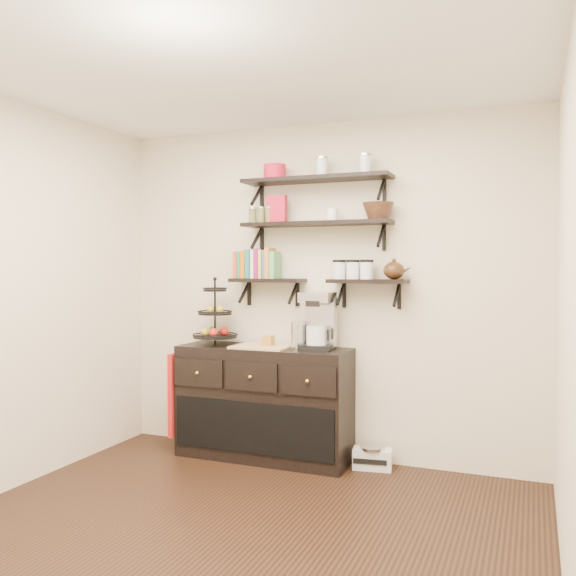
{
  "coord_description": "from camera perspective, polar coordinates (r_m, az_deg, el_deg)",
  "views": [
    {
      "loc": [
        1.6,
        -2.93,
        1.55
      ],
      "look_at": [
        -0.05,
        1.15,
        1.39
      ],
      "focal_mm": 38.0,
      "sensor_mm": 36.0,
      "label": 1
    }
  ],
  "objects": [
    {
      "name": "floor",
      "position": [
        3.68,
        -6.56,
        -22.87
      ],
      "size": [
        3.5,
        3.5,
        0.0
      ],
      "primitive_type": "plane",
      "color": "black",
      "rests_on": "ground"
    },
    {
      "name": "coffee_maker",
      "position": [
        4.75,
        2.89,
        -3.21
      ],
      "size": [
        0.24,
        0.23,
        0.45
      ],
      "rotation": [
        0.0,
        0.0,
        0.0
      ],
      "color": "black",
      "rests_on": "sideboard"
    },
    {
      "name": "apron",
      "position": [
        5.24,
        -10.13,
        -9.66
      ],
      "size": [
        0.04,
        0.29,
        0.69
      ],
      "primitive_type": "cube",
      "color": "#B51613",
      "rests_on": "sideboard"
    },
    {
      "name": "shelf_top",
      "position": [
        4.87,
        2.63,
        10.1
      ],
      "size": [
        1.2,
        0.27,
        0.23
      ],
      "color": "black",
      "rests_on": "back_wall"
    },
    {
      "name": "shelf_low_right",
      "position": [
        4.71,
        7.5,
        0.55
      ],
      "size": [
        0.6,
        0.25,
        0.23
      ],
      "color": "black",
      "rests_on": "back_wall"
    },
    {
      "name": "shelf_mid",
      "position": [
        4.83,
        2.63,
        5.99
      ],
      "size": [
        1.2,
        0.27,
        0.23
      ],
      "color": "black",
      "rests_on": "back_wall"
    },
    {
      "name": "recipe_box",
      "position": [
        4.96,
        -1.05,
        7.38
      ],
      "size": [
        0.16,
        0.06,
        0.22
      ],
      "primitive_type": "cube",
      "rotation": [
        0.0,
        0.0,
        -0.01
      ],
      "color": "red",
      "rests_on": "shelf_mid"
    },
    {
      "name": "cookbooks",
      "position": [
        5.02,
        -2.82,
        2.21
      ],
      "size": [
        0.36,
        0.15,
        0.26
      ],
      "color": "#D84822",
      "rests_on": "shelf_low_left"
    },
    {
      "name": "fruit_stand",
      "position": [
        5.1,
        -6.79,
        -3.2
      ],
      "size": [
        0.36,
        0.36,
        0.53
      ],
      "rotation": [
        0.0,
        0.0,
        -0.11
      ],
      "color": "black",
      "rests_on": "sideboard"
    },
    {
      "name": "right_wall",
      "position": [
        2.94,
        24.89,
        -2.0
      ],
      "size": [
        0.02,
        3.5,
        2.7
      ],
      "primitive_type": "cube",
      "color": "beige",
      "rests_on": "ground"
    },
    {
      "name": "candle",
      "position": [
        4.89,
        -1.85,
        -4.92
      ],
      "size": [
        0.08,
        0.08,
        0.08
      ],
      "primitive_type": "cube",
      "color": "#9E6824",
      "rests_on": "sideboard"
    },
    {
      "name": "red_pot",
      "position": [
        5.0,
        -1.25,
        10.79
      ],
      "size": [
        0.18,
        0.18,
        0.12
      ],
      "primitive_type": "cylinder",
      "color": "red",
      "rests_on": "shelf_top"
    },
    {
      "name": "ceiling",
      "position": [
        3.53,
        -6.75,
        21.08
      ],
      "size": [
        3.5,
        3.5,
        0.02
      ],
      "primitive_type": "cube",
      "color": "white",
      "rests_on": "back_wall"
    },
    {
      "name": "teapot",
      "position": [
        4.66,
        9.88,
        1.77
      ],
      "size": [
        0.22,
        0.17,
        0.16
      ],
      "primitive_type": null,
      "rotation": [
        0.0,
        0.0,
        0.04
      ],
      "color": "#392211",
      "rests_on": "shelf_low_right"
    },
    {
      "name": "shelf_low_left",
      "position": [
        4.99,
        -1.89,
        0.65
      ],
      "size": [
        0.6,
        0.25,
        0.23
      ],
      "color": "black",
      "rests_on": "back_wall"
    },
    {
      "name": "back_wall",
      "position": [
        4.95,
        3.12,
        -0.27
      ],
      "size": [
        3.5,
        0.02,
        2.7
      ],
      "primitive_type": "cube",
      "color": "beige",
      "rests_on": "ground"
    },
    {
      "name": "glass_canisters",
      "position": [
        4.74,
        6.09,
        1.62
      ],
      "size": [
        0.32,
        0.1,
        0.13
      ],
      "color": "silver",
      "rests_on": "shelf_low_right"
    },
    {
      "name": "ramekins",
      "position": [
        4.79,
        4.17,
        6.82
      ],
      "size": [
        0.09,
        0.09,
        0.1
      ],
      "primitive_type": "cylinder",
      "color": "white",
      "rests_on": "shelf_mid"
    },
    {
      "name": "sideboard",
      "position": [
        4.99,
        -2.27,
        -10.64
      ],
      "size": [
        1.4,
        0.5,
        0.92
      ],
      "color": "black",
      "rests_on": "floor"
    },
    {
      "name": "radio",
      "position": [
        4.87,
        7.9,
        -15.46
      ],
      "size": [
        0.31,
        0.22,
        0.18
      ],
      "rotation": [
        0.0,
        0.0,
        0.16
      ],
      "color": "silver",
      "rests_on": "floor"
    },
    {
      "name": "walnut_bowl",
      "position": [
        4.69,
        8.43,
        7.11
      ],
      "size": [
        0.24,
        0.24,
        0.13
      ],
      "primitive_type": null,
      "color": "black",
      "rests_on": "shelf_mid"
    },
    {
      "name": "thermal_carafe",
      "position": [
        4.77,
        0.93,
        -4.45
      ],
      "size": [
        0.11,
        0.11,
        0.22
      ],
      "primitive_type": "cylinder",
      "color": "silver",
      "rests_on": "sideboard"
    }
  ]
}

